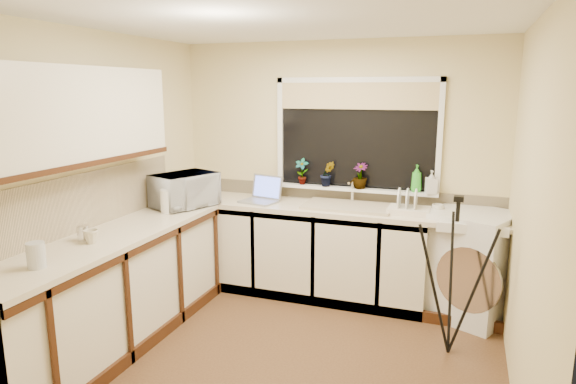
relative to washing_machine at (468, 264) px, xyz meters
The scene contains 33 objects.
floor 1.83m from the washing_machine, 137.05° to the right, with size 3.20×3.20×0.00m, color brown.
ceiling 2.65m from the washing_machine, 137.05° to the right, with size 3.20×3.20×0.00m, color white.
wall_back 1.53m from the washing_machine, 167.23° to the left, with size 3.20×3.20×0.00m, color beige.
wall_front 3.09m from the washing_machine, 115.59° to the right, with size 3.20×3.20×0.00m, color beige.
wall_left 3.23m from the washing_machine, 157.39° to the right, with size 3.00×3.00×0.00m, color beige.
wall_right 1.45m from the washing_machine, 75.85° to the right, with size 3.00×3.00×0.00m, color beige.
base_cabinet_back 1.62m from the washing_machine, behind, with size 2.55×0.60×0.86m, color silver.
base_cabinet_left 3.00m from the washing_machine, 149.88° to the right, with size 0.54×2.40×0.86m, color silver.
worktop_back 1.36m from the washing_machine, behind, with size 3.20×0.60×0.04m, color beige.
worktop_left 3.03m from the washing_machine, 149.88° to the right, with size 0.60×2.40×0.04m, color beige.
upper_cabinet 3.46m from the washing_machine, 148.81° to the right, with size 0.28×1.90×0.70m, color silver.
splashback_left 3.32m from the washing_machine, 152.42° to the right, with size 0.02×2.40×0.45m, color beige.
splashback_back 1.42m from the washing_machine, 167.73° to the left, with size 3.20×0.02×0.14m, color beige.
window_glass 1.56m from the washing_machine, 165.73° to the left, with size 1.50×0.02×1.00m, color black.
window_blind 1.84m from the washing_machine, 166.96° to the left, with size 1.50×0.02×0.25m, color tan.
windowsill 1.25m from the washing_machine, 168.46° to the left, with size 1.60×0.14×0.03m, color white.
sink 1.18m from the washing_machine, behind, with size 0.82×0.46×0.03m, color tan.
faucet 1.24m from the washing_machine, behind, with size 0.03×0.03×0.24m, color silver.
washing_machine is the anchor object (origin of this frame).
laptop 2.01m from the washing_machine, behind, with size 0.40×0.37×0.25m.
kettle 2.72m from the washing_machine, 164.16° to the right, with size 0.15×0.15×0.20m, color white.
dish_rack 0.70m from the washing_machine, behind, with size 0.36×0.27×0.05m, color silver.
tripod 0.77m from the washing_machine, 98.69° to the right, with size 0.62×0.62×1.23m, color black, non-canonical shape.
glass_jug 3.43m from the washing_machine, 138.78° to the right, with size 0.11×0.11×0.16m, color silver.
steel_jar 3.21m from the washing_machine, 147.97° to the right, with size 0.08×0.08×0.11m, color silver.
microwave 2.66m from the washing_machine, 169.25° to the right, with size 0.57×0.39×0.32m, color silver.
plant_a 1.78m from the washing_machine, behind, with size 0.14×0.09×0.26m, color #999999.
plant_b 1.53m from the washing_machine, behind, with size 0.14×0.11×0.25m, color #999999.
plant_c 1.26m from the washing_machine, 169.42° to the left, with size 0.14×0.14×0.25m, color #999999.
soap_bottle_green 0.89m from the washing_machine, 157.02° to the left, with size 0.10×0.10×0.25m, color green.
soap_bottle_clear 0.80m from the washing_machine, 153.24° to the left, with size 0.10×0.10×0.21m, color #999999.
cup_back 0.55m from the washing_machine, behind, with size 0.11×0.11×0.09m, color beige.
cup_left 3.14m from the washing_machine, 146.51° to the right, with size 0.11×0.11×0.10m, color beige.
Camera 1 is at (1.21, -3.27, 1.99)m, focal length 31.12 mm.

